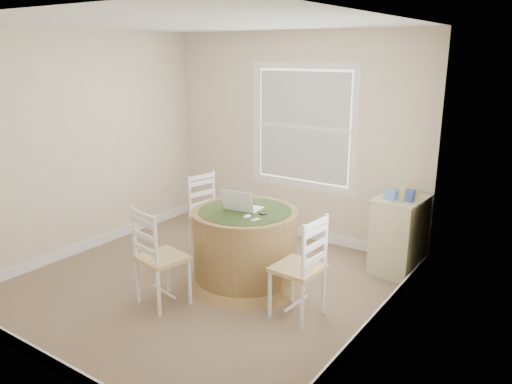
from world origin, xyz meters
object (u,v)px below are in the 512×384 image
Objects in this scene: round_table at (245,243)px; laptop at (243,207)px; chair_right at (298,268)px; corner_chest at (399,234)px; chair_left at (212,217)px; chair_near at (162,257)px.

laptop reaches higher than round_table.
laptop is (-0.84, 0.33, 0.34)m from chair_right.
corner_chest reaches higher than round_table.
laptop is 1.76m from corner_chest.
chair_left is 1.12× the size of corner_chest.
corner_chest is (1.97, 0.81, -0.05)m from chair_left.
chair_near is 1.12× the size of corner_chest.
chair_left is 2.13m from corner_chest.
chair_right is 1.54m from corner_chest.
corner_chest is (1.26, 1.16, -0.39)m from laptop.
laptop is at bearing -99.03° from chair_near.
chair_left is at bearing -60.36° from chair_near.
chair_near is 2.52× the size of laptop.
corner_chest is at bearing -56.96° from chair_left.
chair_near is 1.00× the size of chair_right.
round_table is 0.39m from laptop.
chair_left is (-0.75, 0.36, 0.05)m from round_table.
chair_right is at bearing -102.84° from chair_left.
chair_near is at bearing -99.67° from round_table.
chair_right is (0.80, -0.31, 0.05)m from round_table.
laptop is (-0.04, 0.01, 0.39)m from round_table.
round_table is 1.34× the size of chair_right.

